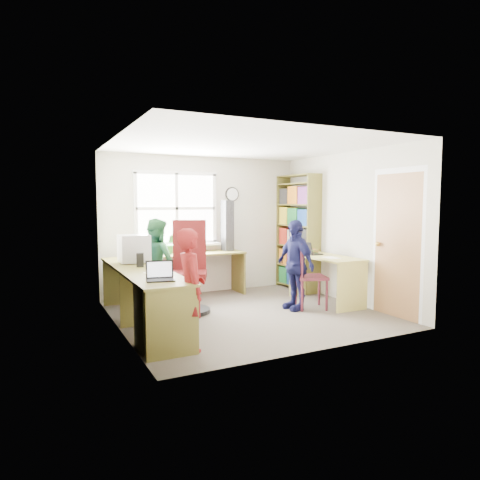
{
  "coord_description": "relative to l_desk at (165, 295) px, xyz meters",
  "views": [
    {
      "loc": [
        -2.79,
        -5.36,
        1.6
      ],
      "look_at": [
        0.0,
        0.25,
        1.05
      ],
      "focal_mm": 32.0,
      "sensor_mm": 36.0,
      "label": 1
    }
  ],
  "objects": [
    {
      "name": "wooden_chair",
      "position": [
        2.25,
        0.18,
        0.09
      ],
      "size": [
        0.56,
        0.56,
        1.0
      ],
      "rotation": [
        0.0,
        0.0,
        -0.34
      ],
      "color": "#591D29",
      "rests_on": "ground"
    },
    {
      "name": "person_red",
      "position": [
        0.07,
        -0.75,
        0.21
      ],
      "size": [
        0.38,
        0.52,
        1.33
      ],
      "primitive_type": "imported",
      "rotation": [
        0.0,
        0.0,
        1.43
      ],
      "color": "maroon",
      "rests_on": "ground"
    },
    {
      "name": "bookshelf",
      "position": [
        2.96,
        1.47,
        0.55
      ],
      "size": [
        0.3,
        1.02,
        2.1
      ],
      "color": "olive",
      "rests_on": "ground"
    },
    {
      "name": "person_green",
      "position": [
        0.24,
        1.17,
        0.23
      ],
      "size": [
        0.67,
        0.77,
        1.37
      ],
      "primitive_type": "imported",
      "rotation": [
        0.0,
        0.0,
        1.83
      ],
      "color": "#296837",
      "rests_on": "ground"
    },
    {
      "name": "paper_b",
      "position": [
        2.7,
        0.17,
        0.29
      ],
      "size": [
        0.2,
        0.28,
        0.0
      ],
      "rotation": [
        0.0,
        0.0,
        -0.04
      ],
      "color": "white",
      "rests_on": "right_desk"
    },
    {
      "name": "right_desk",
      "position": [
        2.76,
        0.37,
        0.09
      ],
      "size": [
        0.61,
        1.3,
        0.75
      ],
      "rotation": [
        0.0,
        0.0,
        -0.01
      ],
      "color": "#D4CD6A",
      "rests_on": "ground"
    },
    {
      "name": "person_navy",
      "position": [
        2.08,
        0.23,
        0.22
      ],
      "size": [
        0.38,
        0.81,
        1.35
      ],
      "primitive_type": "imported",
      "rotation": [
        0.0,
        0.0,
        -1.5
      ],
      "color": "#151744",
      "rests_on": "ground"
    },
    {
      "name": "cd_tower",
      "position": [
        1.67,
        1.76,
        0.74
      ],
      "size": [
        0.2,
        0.19,
        0.89
      ],
      "rotation": [
        0.0,
        0.0,
        0.18
      ],
      "color": "black",
      "rests_on": "l_desk"
    },
    {
      "name": "paper_a",
      "position": [
        -0.11,
        -0.08,
        0.3
      ],
      "size": [
        0.29,
        0.35,
        0.0
      ],
      "rotation": [
        0.0,
        0.0,
        0.29
      ],
      "color": "white",
      "rests_on": "l_desk"
    },
    {
      "name": "room",
      "position": [
        1.32,
        0.38,
        0.76
      ],
      "size": [
        3.64,
        3.44,
        2.44
      ],
      "color": "#4C453C",
      "rests_on": "ground"
    },
    {
      "name": "laptop_right",
      "position": [
        2.66,
        0.67,
        0.34
      ],
      "size": [
        0.26,
        0.31,
        0.21
      ],
      "rotation": [
        0.0,
        0.0,
        1.56
      ],
      "color": "black",
      "rests_on": "right_desk"
    },
    {
      "name": "l_desk",
      "position": [
        0.0,
        0.0,
        0.0
      ],
      "size": [
        2.38,
        2.95,
        0.75
      ],
      "color": "olive",
      "rests_on": "ground"
    },
    {
      "name": "game_box",
      "position": [
        2.77,
        0.93,
        0.32
      ],
      "size": [
        0.34,
        0.34,
        0.06
      ],
      "rotation": [
        0.0,
        0.0,
        0.18
      ],
      "color": "red",
      "rests_on": "right_desk"
    },
    {
      "name": "speaker_a",
      "position": [
        -0.17,
        0.55,
        0.39
      ],
      "size": [
        0.11,
        0.11,
        0.18
      ],
      "rotation": [
        0.0,
        0.0,
        -0.29
      ],
      "color": "black",
      "rests_on": "l_desk"
    },
    {
      "name": "crt_monitor",
      "position": [
        -0.16,
        0.95,
        0.5
      ],
      "size": [
        0.41,
        0.36,
        0.4
      ],
      "rotation": [
        0.0,
        0.0,
        0.01
      ],
      "color": "#ACACB1",
      "rests_on": "l_desk"
    },
    {
      "name": "speaker_b",
      "position": [
        -0.15,
        1.12,
        0.39
      ],
      "size": [
        0.1,
        0.1,
        0.18
      ],
      "rotation": [
        0.0,
        0.0,
        -0.06
      ],
      "color": "black",
      "rests_on": "l_desk"
    },
    {
      "name": "swivel_chair",
      "position": [
        0.61,
        0.81,
        0.12
      ],
      "size": [
        0.82,
        0.82,
        1.34
      ],
      "rotation": [
        0.0,
        0.0,
        -0.42
      ],
      "color": "black",
      "rests_on": "ground"
    },
    {
      "name": "laptop_left",
      "position": [
        -0.2,
        -0.53,
        0.34
      ],
      "size": [
        0.35,
        0.31,
        0.21
      ],
      "rotation": [
        0.0,
        0.0,
        -0.2
      ],
      "color": "black",
      "rests_on": "l_desk"
    },
    {
      "name": "potted_plant",
      "position": [
        0.61,
        1.71,
        0.46
      ],
      "size": [
        0.19,
        0.16,
        0.33
      ],
      "primitive_type": "imported",
      "rotation": [
        0.0,
        0.0,
        -0.09
      ],
      "color": "#307835",
      "rests_on": "l_desk"
    }
  ]
}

